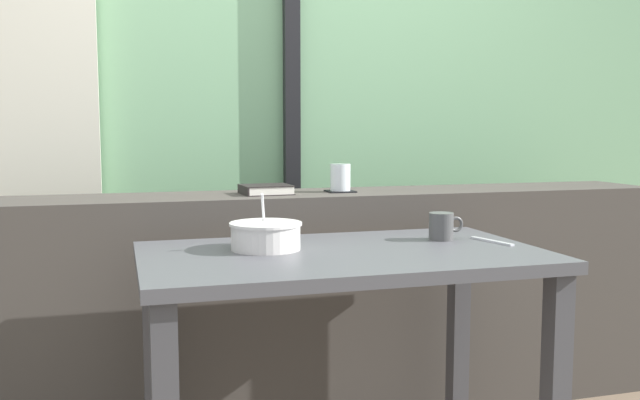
{
  "coord_description": "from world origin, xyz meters",
  "views": [
    {
      "loc": [
        -0.67,
        -1.91,
        1.08
      ],
      "look_at": [
        -0.01,
        0.33,
        0.84
      ],
      "focal_mm": 38.94,
      "sensor_mm": 36.0,
      "label": 1
    }
  ],
  "objects_px": {
    "juice_glass": "(340,179)",
    "soup_bowl": "(266,236)",
    "closed_book": "(266,189)",
    "coaster_square": "(340,191)",
    "ceramic_mug": "(442,226)",
    "fork_utensil": "(492,241)",
    "breakfast_table": "(342,292)"
  },
  "relations": [
    {
      "from": "closed_book",
      "to": "ceramic_mug",
      "type": "height_order",
      "value": "closed_book"
    },
    {
      "from": "soup_bowl",
      "to": "coaster_square",
      "type": "bearing_deg",
      "value": 53.08
    },
    {
      "from": "coaster_square",
      "to": "juice_glass",
      "type": "relative_size",
      "value": 1.0
    },
    {
      "from": "soup_bowl",
      "to": "closed_book",
      "type": "bearing_deg",
      "value": 78.18
    },
    {
      "from": "breakfast_table",
      "to": "coaster_square",
      "type": "xyz_separation_m",
      "value": [
        0.19,
        0.61,
        0.23
      ]
    },
    {
      "from": "fork_utensil",
      "to": "ceramic_mug",
      "type": "distance_m",
      "value": 0.16
    },
    {
      "from": "juice_glass",
      "to": "soup_bowl",
      "type": "height_order",
      "value": "juice_glass"
    },
    {
      "from": "breakfast_table",
      "to": "ceramic_mug",
      "type": "distance_m",
      "value": 0.4
    },
    {
      "from": "closed_book",
      "to": "coaster_square",
      "type": "bearing_deg",
      "value": 0.46
    },
    {
      "from": "juice_glass",
      "to": "coaster_square",
      "type": "bearing_deg",
      "value": 180.0
    },
    {
      "from": "breakfast_table",
      "to": "coaster_square",
      "type": "height_order",
      "value": "coaster_square"
    },
    {
      "from": "juice_glass",
      "to": "ceramic_mug",
      "type": "xyz_separation_m",
      "value": [
        0.17,
        -0.51,
        -0.12
      ]
    },
    {
      "from": "soup_bowl",
      "to": "ceramic_mug",
      "type": "bearing_deg",
      "value": 1.47
    },
    {
      "from": "juice_glass",
      "to": "closed_book",
      "type": "distance_m",
      "value": 0.29
    },
    {
      "from": "coaster_square",
      "to": "soup_bowl",
      "type": "height_order",
      "value": "soup_bowl"
    },
    {
      "from": "breakfast_table",
      "to": "ceramic_mug",
      "type": "relative_size",
      "value": 10.04
    },
    {
      "from": "soup_bowl",
      "to": "breakfast_table",
      "type": "bearing_deg",
      "value": -22.57
    },
    {
      "from": "juice_glass",
      "to": "soup_bowl",
      "type": "xyz_separation_m",
      "value": [
        -0.39,
        -0.52,
        -0.12
      ]
    },
    {
      "from": "juice_glass",
      "to": "fork_utensil",
      "type": "relative_size",
      "value": 0.59
    },
    {
      "from": "breakfast_table",
      "to": "fork_utensil",
      "type": "distance_m",
      "value": 0.5
    },
    {
      "from": "ceramic_mug",
      "to": "juice_glass",
      "type": "bearing_deg",
      "value": 108.21
    },
    {
      "from": "breakfast_table",
      "to": "fork_utensil",
      "type": "height_order",
      "value": "fork_utensil"
    },
    {
      "from": "breakfast_table",
      "to": "fork_utensil",
      "type": "bearing_deg",
      "value": 1.96
    },
    {
      "from": "ceramic_mug",
      "to": "coaster_square",
      "type": "bearing_deg",
      "value": 108.21
    },
    {
      "from": "fork_utensil",
      "to": "breakfast_table",
      "type": "bearing_deg",
      "value": 167.87
    },
    {
      "from": "breakfast_table",
      "to": "fork_utensil",
      "type": "xyz_separation_m",
      "value": [
        0.49,
        0.02,
        0.12
      ]
    },
    {
      "from": "breakfast_table",
      "to": "juice_glass",
      "type": "relative_size",
      "value": 11.35
    },
    {
      "from": "closed_book",
      "to": "fork_utensil",
      "type": "height_order",
      "value": "closed_book"
    },
    {
      "from": "fork_utensil",
      "to": "ceramic_mug",
      "type": "bearing_deg",
      "value": 133.01
    },
    {
      "from": "soup_bowl",
      "to": "fork_utensil",
      "type": "relative_size",
      "value": 1.23
    },
    {
      "from": "coaster_square",
      "to": "ceramic_mug",
      "type": "distance_m",
      "value": 0.54
    },
    {
      "from": "coaster_square",
      "to": "juice_glass",
      "type": "distance_m",
      "value": 0.05
    }
  ]
}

